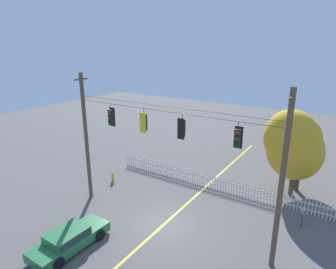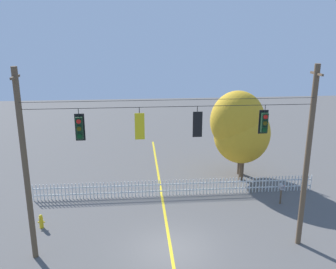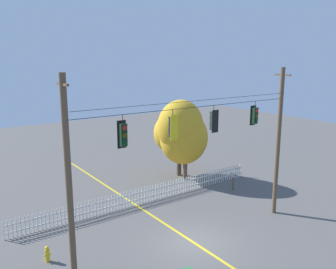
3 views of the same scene
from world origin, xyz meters
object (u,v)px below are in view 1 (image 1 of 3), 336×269
Objects in this scene: parked_car at (69,239)px; autumn_maple_near_fence at (293,144)px; fire_hydrant at (113,177)px; roadside_mailbox at (303,212)px; traffic_signal_northbound_secondary at (111,117)px; autumn_maple_mid at (299,143)px; traffic_signal_westbound_side at (238,138)px; traffic_signal_northbound_primary at (144,122)px; traffic_signal_eastbound_side at (182,128)px.

autumn_maple_near_fence is at bearing 56.11° from parked_car.
fire_hydrant is 0.60× the size of roadside_mailbox.
traffic_signal_northbound_secondary reaches higher than autumn_maple_mid.
traffic_signal_westbound_side reaches higher than autumn_maple_near_fence.
roadside_mailbox is (8.73, 4.35, -5.37)m from traffic_signal_northbound_primary.
traffic_signal_eastbound_side reaches higher than parked_car.
traffic_signal_northbound_primary reaches higher than autumn_maple_mid.
autumn_maple_near_fence is 1.08× the size of autumn_maple_mid.
autumn_maple_near_fence is 5.26m from roadside_mailbox.
traffic_signal_westbound_side is (8.38, -0.00, 0.06)m from traffic_signal_northbound_secondary.
traffic_signal_eastbound_side is 8.70m from parked_car.
traffic_signal_eastbound_side is at bearing -117.85° from autumn_maple_near_fence.
parked_car is 5.65× the size of fire_hydrant.
traffic_signal_northbound_secondary is 0.33× the size of parked_car.
traffic_signal_northbound_primary is at bearing -127.55° from autumn_maple_mid.
traffic_signal_northbound_secondary is at bearing 100.65° from parked_car.
fire_hydrant is at bearing 166.50° from traffic_signal_westbound_side.
fire_hydrant is at bearing -173.44° from roadside_mailbox.
traffic_signal_eastbound_side is at bearing -144.67° from roadside_mailbox.
autumn_maple_mid is (1.58, 9.48, -2.68)m from traffic_signal_westbound_side.
traffic_signal_northbound_primary is 8.62m from fire_hydrant.
traffic_signal_eastbound_side is at bearing -179.66° from traffic_signal_westbound_side.
parked_car is at bearing -79.35° from traffic_signal_northbound_secondary.
fire_hydrant is (-2.85, 2.69, -6.01)m from traffic_signal_northbound_secondary.
autumn_maple_mid is at bearing 27.93° from fire_hydrant.
traffic_signal_northbound_secondary reaches higher than roadside_mailbox.
fire_hydrant is at bearing 161.48° from traffic_signal_eastbound_side.
traffic_signal_eastbound_side reaches higher than autumn_maple_mid.
traffic_signal_northbound_secondary is 1.13× the size of roadside_mailbox.
traffic_signal_eastbound_side is 10.49m from fire_hydrant.
autumn_maple_mid is at bearing 52.45° from traffic_signal_northbound_primary.
traffic_signal_northbound_primary is 1.08× the size of roadside_mailbox.
traffic_signal_eastbound_side is at bearing -18.52° from fire_hydrant.
parked_car is (0.89, -4.72, -5.80)m from traffic_signal_northbound_secondary.
traffic_signal_northbound_primary is 0.22× the size of autumn_maple_near_fence.
traffic_signal_northbound_secondary is at bearing 179.79° from traffic_signal_eastbound_side.
traffic_signal_eastbound_side is 9.87m from autumn_maple_near_fence.
autumn_maple_mid is (7.30, 9.50, -2.66)m from traffic_signal_northbound_primary.
autumn_maple_mid is 14.88m from fire_hydrant.
traffic_signal_eastbound_side is 3.13m from traffic_signal_westbound_side.
autumn_maple_mid is at bearing 43.60° from traffic_signal_northbound_secondary.
autumn_maple_near_fence is at bearing 81.02° from traffic_signal_westbound_side.
traffic_signal_westbound_side is 1.74× the size of fire_hydrant.
traffic_signal_northbound_secondary is 14.00m from autumn_maple_mid.
traffic_signal_northbound_secondary is 13.29m from roadside_mailbox.
autumn_maple_near_fence is (4.46, 8.44, -2.53)m from traffic_signal_eastbound_side.
traffic_signal_westbound_side is at bearing -124.79° from roadside_mailbox.
traffic_signal_northbound_secondary and traffic_signal_northbound_primary have the same top height.
traffic_signal_westbound_side is (5.73, 0.02, 0.01)m from traffic_signal_northbound_primary.
fire_hydrant is (-11.22, 2.69, -6.07)m from traffic_signal_westbound_side.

